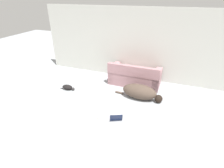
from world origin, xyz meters
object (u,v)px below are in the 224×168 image
Objects in this scene: couch at (135,77)px; cat at (68,87)px; dog at (140,92)px; laptop_open at (116,121)px; book_cream at (96,116)px.

couch is 3.31× the size of cat.
couch is 1.17× the size of dog.
couch is 2.22m from laptop_open.
laptop_open is (2.04, -1.04, 0.00)m from cat.
couch reaches higher than cat.
dog reaches higher than cat.
book_cream is at bearing -37.42° from cat.
cat is at bearing 31.81° from couch.
dog is (0.38, -0.85, -0.06)m from couch.
cat is 2.29m from laptop_open.
couch is 2.26m from cat.
couch reaches higher than book_cream.
couch is at bearing 67.36° from laptop_open.
dog is at bearing 56.14° from book_cream.
laptop_open is at bearing -8.48° from book_cream.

